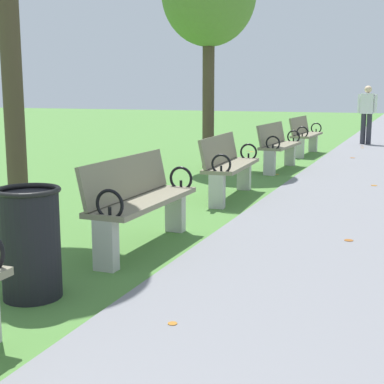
{
  "coord_description": "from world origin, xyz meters",
  "views": [
    {
      "loc": [
        1.97,
        1.04,
        1.55
      ],
      "look_at": [
        -0.05,
        6.14,
        0.55
      ],
      "focal_mm": 52.98,
      "sensor_mm": 36.0,
      "label": 1
    }
  ],
  "objects_px": {
    "trash_bin": "(30,243)",
    "park_bench_3": "(140,200)",
    "park_bench_6": "(305,134)",
    "pedestrian_walking": "(367,112)",
    "park_bench_5": "(278,145)",
    "park_bench_4": "(228,165)"
  },
  "relations": [
    {
      "from": "park_bench_3",
      "to": "pedestrian_walking",
      "type": "height_order",
      "value": "pedestrian_walking"
    },
    {
      "from": "pedestrian_walking",
      "to": "trash_bin",
      "type": "relative_size",
      "value": 1.93
    },
    {
      "from": "pedestrian_walking",
      "to": "park_bench_6",
      "type": "bearing_deg",
      "value": -110.41
    },
    {
      "from": "park_bench_4",
      "to": "trash_bin",
      "type": "distance_m",
      "value": 4.31
    },
    {
      "from": "trash_bin",
      "to": "park_bench_5",
      "type": "bearing_deg",
      "value": 88.86
    },
    {
      "from": "park_bench_3",
      "to": "park_bench_6",
      "type": "bearing_deg",
      "value": 90.0
    },
    {
      "from": "park_bench_5",
      "to": "trash_bin",
      "type": "height_order",
      "value": "park_bench_5"
    },
    {
      "from": "park_bench_3",
      "to": "park_bench_5",
      "type": "bearing_deg",
      "value": 90.0
    },
    {
      "from": "park_bench_4",
      "to": "park_bench_5",
      "type": "height_order",
      "value": "same"
    },
    {
      "from": "park_bench_6",
      "to": "trash_bin",
      "type": "bearing_deg",
      "value": -90.83
    },
    {
      "from": "trash_bin",
      "to": "pedestrian_walking",
      "type": "bearing_deg",
      "value": 84.43
    },
    {
      "from": "park_bench_4",
      "to": "park_bench_5",
      "type": "bearing_deg",
      "value": 90.0
    },
    {
      "from": "park_bench_6",
      "to": "trash_bin",
      "type": "height_order",
      "value": "park_bench_6"
    },
    {
      "from": "pedestrian_walking",
      "to": "trash_bin",
      "type": "distance_m",
      "value": 13.34
    },
    {
      "from": "park_bench_3",
      "to": "park_bench_6",
      "type": "relative_size",
      "value": 0.99
    },
    {
      "from": "park_bench_3",
      "to": "pedestrian_walking",
      "type": "bearing_deg",
      "value": 84.43
    },
    {
      "from": "trash_bin",
      "to": "park_bench_3",
      "type": "bearing_deg",
      "value": 84.41
    },
    {
      "from": "park_bench_6",
      "to": "trash_bin",
      "type": "xyz_separation_m",
      "value": [
        -0.15,
        -10.19,
        -0.06
      ]
    },
    {
      "from": "park_bench_5",
      "to": "trash_bin",
      "type": "bearing_deg",
      "value": -91.14
    },
    {
      "from": "park_bench_6",
      "to": "pedestrian_walking",
      "type": "distance_m",
      "value": 3.32
    },
    {
      "from": "pedestrian_walking",
      "to": "park_bench_4",
      "type": "bearing_deg",
      "value": -97.29
    },
    {
      "from": "pedestrian_walking",
      "to": "park_bench_5",
      "type": "bearing_deg",
      "value": -101.08
    }
  ]
}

